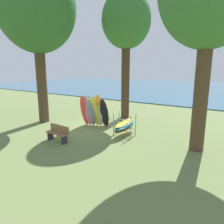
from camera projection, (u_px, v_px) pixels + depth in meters
The scene contains 7 objects.
ground_plane at pixel (92, 129), 13.06m from camera, with size 80.00×80.00×0.00m, color olive.
lake_water at pixel (192, 89), 36.26m from camera, with size 80.00×36.00×0.10m, color #38607A.
tree_foreground_left at pixel (36, 8), 13.24m from camera, with size 5.08×5.08×10.51m.
tree_mid_behind at pixel (126, 22), 14.51m from camera, with size 3.46×3.46×9.02m.
leaning_board_pile at pixel (95, 112), 13.25m from camera, with size 2.02×1.35×2.21m.
board_storage_rack at pixel (125, 126), 11.76m from camera, with size 1.15×2.13×1.25m.
park_bench at pixel (58, 133), 10.80m from camera, with size 1.42×0.50×0.85m.
Camera 1 is at (7.84, -9.86, 3.83)m, focal length 33.29 mm.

